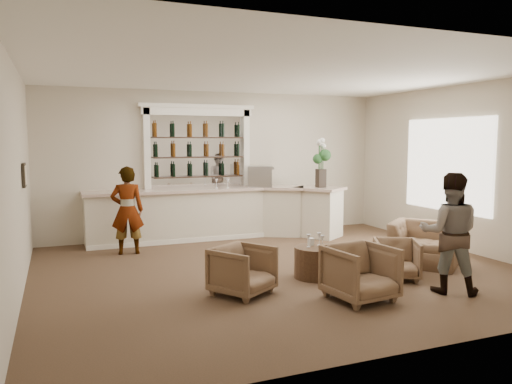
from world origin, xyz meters
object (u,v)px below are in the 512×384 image
at_px(armchair_left, 243,270).
at_px(armchair_far, 425,244).
at_px(bar_counter, 219,213).
at_px(flower_vase, 321,160).
at_px(armchair_center, 361,273).
at_px(cocktail_table, 316,262).
at_px(armchair_right, 397,259).
at_px(sommelier, 127,210).
at_px(espresso_machine, 260,176).
at_px(guest, 450,233).

relative_size(armchair_left, armchair_far, 0.67).
bearing_deg(bar_counter, flower_vase, -16.62).
relative_size(armchair_center, flower_vase, 0.77).
relative_size(cocktail_table, armchair_right, 1.01).
bearing_deg(flower_vase, sommelier, -178.63).
bearing_deg(sommelier, espresso_machine, -159.36).
xyz_separation_m(bar_counter, flower_vase, (2.22, -0.66, 1.19)).
bearing_deg(espresso_machine, sommelier, -144.81).
height_order(bar_counter, cocktail_table, bar_counter).
distance_m(cocktail_table, armchair_center, 1.25).
bearing_deg(guest, cocktail_table, -7.07).
height_order(armchair_far, espresso_machine, espresso_machine).
xyz_separation_m(cocktail_table, armchair_right, (1.16, -0.54, 0.06)).
bearing_deg(cocktail_table, sommelier, 132.32).
bearing_deg(sommelier, bar_counter, -152.78).
xyz_separation_m(guest, espresso_machine, (-0.93, 4.97, 0.51)).
height_order(guest, armchair_right, guest).
relative_size(cocktail_table, sommelier, 0.41).
bearing_deg(guest, armchair_far, -81.69).
bearing_deg(guest, armchair_center, 31.21).
bearing_deg(bar_counter, armchair_left, -102.74).
bearing_deg(flower_vase, guest, -93.96).
height_order(armchair_right, armchair_far, armchair_far).
bearing_deg(armchair_right, guest, -45.90).
distance_m(armchair_center, armchair_far, 2.54).
bearing_deg(armchair_left, guest, -52.39).
bearing_deg(flower_vase, armchair_far, -80.28).
height_order(guest, espresso_machine, guest).
height_order(armchair_left, espresso_machine, espresso_machine).
height_order(sommelier, guest, guest).
xyz_separation_m(armchair_left, espresso_machine, (1.89, 3.97, 1.03)).
relative_size(bar_counter, sommelier, 3.35).
distance_m(armchair_left, espresso_machine, 4.52).
xyz_separation_m(cocktail_table, flower_vase, (1.72, 2.94, 1.51)).
bearing_deg(armchair_center, bar_counter, 88.90).
height_order(sommelier, espresso_machine, sommelier).
distance_m(bar_counter, armchair_right, 4.47).
bearing_deg(armchair_far, armchair_center, -99.62).
relative_size(guest, espresso_machine, 3.22).
height_order(cocktail_table, armchair_right, armchair_right).
xyz_separation_m(armchair_left, armchair_center, (1.42, -0.85, 0.03)).
bearing_deg(cocktail_table, espresso_machine, 82.29).
distance_m(armchair_right, flower_vase, 3.81).
xyz_separation_m(cocktail_table, armchair_center, (0.02, -1.24, 0.14)).
bearing_deg(armchair_right, flower_vase, 108.75).
bearing_deg(flower_vase, armchair_center, -112.12).
distance_m(armchair_far, flower_vase, 3.26).
bearing_deg(armchair_center, armchair_far, 22.91).
bearing_deg(flower_vase, bar_counter, 163.38).
relative_size(armchair_far, flower_vase, 1.05).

